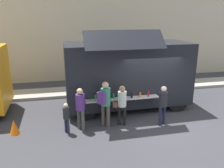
# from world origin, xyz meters

# --- Properties ---
(ground_plane) EXTENTS (60.00, 60.00, 0.00)m
(ground_plane) POSITION_xyz_m (0.00, 0.00, 0.00)
(ground_plane) COLOR #38383D
(curb_strip) EXTENTS (28.00, 1.60, 0.15)m
(curb_strip) POSITION_xyz_m (-4.79, 4.50, 0.07)
(curb_strip) COLOR #9E998E
(curb_strip) RESTS_ON ground
(building_behind) EXTENTS (32.00, 2.40, 8.84)m
(building_behind) POSITION_xyz_m (-3.79, 8.40, 4.42)
(building_behind) COLOR beige
(building_behind) RESTS_ON ground
(food_truck_main) EXTENTS (5.58, 3.02, 3.64)m
(food_truck_main) POSITION_xyz_m (-0.79, 1.88, 1.64)
(food_truck_main) COLOR black
(food_truck_main) RESTS_ON ground
(traffic_cone_orange) EXTENTS (0.36, 0.36, 0.55)m
(traffic_cone_orange) POSITION_xyz_m (-5.50, 0.27, 0.28)
(traffic_cone_orange) COLOR orange
(traffic_cone_orange) RESTS_ON ground
(trash_bin) EXTENTS (0.60, 0.60, 1.04)m
(trash_bin) POSITION_xyz_m (2.81, 4.20, 0.52)
(trash_bin) COLOR #2D6038
(trash_bin) RESTS_ON ground
(customer_front_ordering) EXTENTS (0.52, 0.37, 1.61)m
(customer_front_ordering) POSITION_xyz_m (-1.50, 0.16, 0.95)
(customer_front_ordering) COLOR black
(customer_front_ordering) RESTS_ON ground
(customer_mid_with_backpack) EXTENTS (0.55, 0.56, 1.80)m
(customer_mid_with_backpack) POSITION_xyz_m (-2.15, 0.16, 1.10)
(customer_mid_with_backpack) COLOR #4E473F
(customer_mid_with_backpack) RESTS_ON ground
(customer_rear_waiting) EXTENTS (0.33, 0.33, 1.64)m
(customer_rear_waiting) POSITION_xyz_m (-3.09, 0.10, 0.98)
(customer_rear_waiting) COLOR #4A4A45
(customer_rear_waiting) RESTS_ON ground
(customer_extra_browsing) EXTENTS (0.33, 0.33, 1.60)m
(customer_extra_browsing) POSITION_xyz_m (0.06, -0.17, 0.96)
(customer_extra_browsing) COLOR #202337
(customer_extra_browsing) RESTS_ON ground
(child_near_queue) EXTENTS (0.24, 0.24, 1.17)m
(child_near_queue) POSITION_xyz_m (-3.62, -0.06, 0.70)
(child_near_queue) COLOR #1F2539
(child_near_queue) RESTS_ON ground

